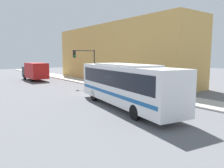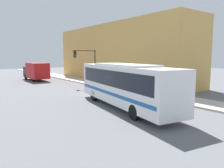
{
  "view_description": "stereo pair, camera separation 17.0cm",
  "coord_description": "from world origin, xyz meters",
  "views": [
    {
      "loc": [
        -10.67,
        -12.55,
        4.0
      ],
      "look_at": [
        1.09,
        3.2,
        1.47
      ],
      "focal_mm": 35.0,
      "sensor_mm": 36.0,
      "label": 1
    },
    {
      "loc": [
        -10.54,
        -12.65,
        4.0
      ],
      "look_at": [
        1.09,
        3.2,
        1.47
      ],
      "focal_mm": 35.0,
      "sensor_mm": 36.0,
      "label": 2
    }
  ],
  "objects": [
    {
      "name": "fire_hydrant",
      "position": [
        5.1,
        4.56,
        0.56
      ],
      "size": [
        0.26,
        0.35,
        0.83
      ],
      "color": "gold",
      "rests_on": "sidewalk"
    },
    {
      "name": "traffic_light_pole",
      "position": [
        4.05,
        12.78,
        3.4
      ],
      "size": [
        3.28,
        0.35,
        4.69
      ],
      "color": "#2D2D2D",
      "rests_on": "sidewalk"
    },
    {
      "name": "ground_plane",
      "position": [
        0.0,
        0.0,
        0.0
      ],
      "size": [
        120.0,
        120.0,
        0.0
      ],
      "primitive_type": "plane",
      "color": "slate"
    },
    {
      "name": "delivery_truck",
      "position": [
        0.53,
        23.43,
        1.58
      ],
      "size": [
        2.46,
        6.6,
        2.88
      ],
      "color": "#B21919",
      "rests_on": "ground_plane"
    },
    {
      "name": "city_bus",
      "position": [
        0.09,
        0.2,
        1.95
      ],
      "size": [
        4.36,
        11.76,
        3.39
      ],
      "rotation": [
        0.0,
        0.0,
        -0.17
      ],
      "color": "white",
      "rests_on": "ground_plane"
    },
    {
      "name": "parking_meter",
      "position": [
        5.1,
        8.53,
        0.98
      ],
      "size": [
        0.14,
        0.14,
        1.23
      ],
      "color": "#2D2D2D",
      "rests_on": "sidewalk"
    },
    {
      "name": "sidewalk",
      "position": [
        6.14,
        20.0,
        0.07
      ],
      "size": [
        3.27,
        70.0,
        0.14
      ],
      "color": "#B7B2A8",
      "rests_on": "ground_plane"
    },
    {
      "name": "building_facade",
      "position": [
        10.77,
        14.92,
        4.36
      ],
      "size": [
        6.0,
        27.84,
        8.72
      ],
      "color": "tan",
      "rests_on": "ground_plane"
    },
    {
      "name": "pedestrian_near_corner",
      "position": [
        6.21,
        12.85,
        1.09
      ],
      "size": [
        0.34,
        0.34,
        1.85
      ],
      "color": "#23283D",
      "rests_on": "sidewalk"
    }
  ]
}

